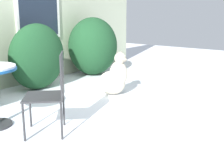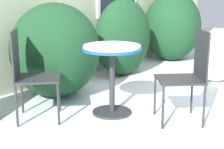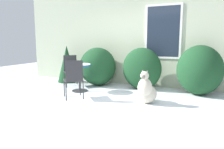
{
  "view_description": "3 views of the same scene",
  "coord_description": "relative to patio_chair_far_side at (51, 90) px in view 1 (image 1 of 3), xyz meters",
  "views": [
    {
      "loc": [
        -2.74,
        -2.46,
        1.38
      ],
      "look_at": [
        0.98,
        0.38,
        0.34
      ],
      "focal_mm": 45.0,
      "sensor_mm": 36.0,
      "label": 1
    },
    {
      "loc": [
        -3.79,
        -1.58,
        1.33
      ],
      "look_at": [
        -1.03,
        0.69,
        0.44
      ],
      "focal_mm": 55.0,
      "sensor_mm": 36.0,
      "label": 2
    },
    {
      "loc": [
        2.3,
        -4.29,
        1.4
      ],
      "look_at": [
        0.0,
        0.6,
        0.55
      ],
      "focal_mm": 35.0,
      "sensor_mm": 36.0,
      "label": 3
    }
  ],
  "objects": [
    {
      "name": "shrub_middle",
      "position": [
        1.15,
        1.7,
        0.08
      ],
      "size": [
        1.14,
        0.64,
        1.19
      ],
      "color": "#194223",
      "rests_on": "ground_plane"
    },
    {
      "name": "patio_chair_far_side",
      "position": [
        0.0,
        0.0,
        0.0
      ],
      "size": [
        0.62,
        0.62,
        0.94
      ],
      "rotation": [
        0.0,
        0.0,
        3.9
      ],
      "color": "#2D2D30",
      "rests_on": "ground_plane"
    },
    {
      "name": "ground_plane",
      "position": [
        0.71,
        0.04,
        -0.51
      ],
      "size": [
        16.0,
        16.0,
        0.0
      ],
      "primitive_type": "plane",
      "color": "white"
    },
    {
      "name": "shrub_right",
      "position": [
        2.69,
        1.72,
        0.13
      ],
      "size": [
        1.15,
        1.05,
        1.28
      ],
      "color": "#194223",
      "rests_on": "ground_plane"
    },
    {
      "name": "dog",
      "position": [
        1.69,
        0.37,
        -0.24
      ],
      "size": [
        0.47,
        0.68,
        0.76
      ],
      "rotation": [
        0.0,
        0.0,
        -0.1
      ],
      "color": "beige",
      "rests_on": "ground_plane"
    }
  ]
}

